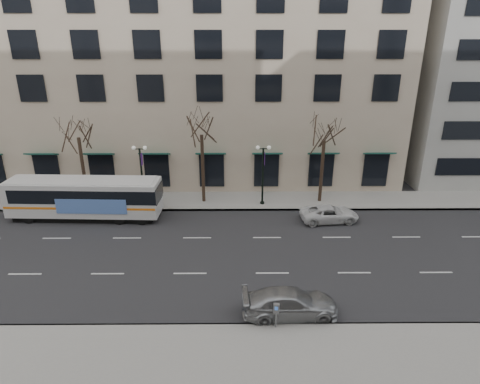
{
  "coord_description": "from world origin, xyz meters",
  "views": [
    {
      "loc": [
        2.89,
        -23.16,
        13.46
      ],
      "look_at": [
        3.06,
        1.04,
        4.0
      ],
      "focal_mm": 30.0,
      "sensor_mm": 36.0,
      "label": 1
    }
  ],
  "objects_px": {
    "tree_far_left": "(77,126)",
    "tree_far_mid": "(201,123)",
    "pay_station": "(276,310)",
    "tree_far_right": "(325,129)",
    "silver_car": "(290,303)",
    "lamp_post_right": "(263,172)",
    "lamp_post_left": "(142,173)",
    "white_pickup": "(329,214)",
    "city_bus": "(86,197)"
  },
  "relations": [
    {
      "from": "lamp_post_left",
      "to": "white_pickup",
      "type": "xyz_separation_m",
      "value": [
        15.0,
        -3.18,
        -2.32
      ]
    },
    {
      "from": "tree_far_left",
      "to": "pay_station",
      "type": "xyz_separation_m",
      "value": [
        14.75,
        -16.1,
        -5.57
      ]
    },
    {
      "from": "city_bus",
      "to": "silver_car",
      "type": "xyz_separation_m",
      "value": [
        14.51,
        -11.99,
        -1.03
      ]
    },
    {
      "from": "tree_far_mid",
      "to": "city_bus",
      "type": "bearing_deg",
      "value": -161.4
    },
    {
      "from": "city_bus",
      "to": "white_pickup",
      "type": "bearing_deg",
      "value": -0.2
    },
    {
      "from": "pay_station",
      "to": "lamp_post_left",
      "type": "bearing_deg",
      "value": 130.07
    },
    {
      "from": "lamp_post_right",
      "to": "silver_car",
      "type": "xyz_separation_m",
      "value": [
        0.56,
        -14.4,
        -2.23
      ]
    },
    {
      "from": "tree_far_mid",
      "to": "silver_car",
      "type": "distance_m",
      "value": 17.16
    },
    {
      "from": "tree_far_mid",
      "to": "lamp_post_right",
      "type": "bearing_deg",
      "value": -6.83
    },
    {
      "from": "tree_far_mid",
      "to": "tree_far_right",
      "type": "bearing_deg",
      "value": -0.0
    },
    {
      "from": "tree_far_left",
      "to": "city_bus",
      "type": "bearing_deg",
      "value": -70.52
    },
    {
      "from": "tree_far_right",
      "to": "white_pickup",
      "type": "xyz_separation_m",
      "value": [
        0.01,
        -3.78,
        -5.8
      ]
    },
    {
      "from": "tree_far_left",
      "to": "pay_station",
      "type": "height_order",
      "value": "tree_far_left"
    },
    {
      "from": "tree_far_left",
      "to": "tree_far_mid",
      "type": "height_order",
      "value": "tree_far_mid"
    },
    {
      "from": "lamp_post_left",
      "to": "silver_car",
      "type": "xyz_separation_m",
      "value": [
        10.56,
        -14.4,
        -2.23
      ]
    },
    {
      "from": "city_bus",
      "to": "silver_car",
      "type": "distance_m",
      "value": 18.85
    },
    {
      "from": "city_bus",
      "to": "pay_station",
      "type": "xyz_separation_m",
      "value": [
        13.68,
        -13.09,
        -0.61
      ]
    },
    {
      "from": "lamp_post_right",
      "to": "silver_car",
      "type": "height_order",
      "value": "lamp_post_right"
    },
    {
      "from": "silver_car",
      "to": "tree_far_left",
      "type": "bearing_deg",
      "value": 43.32
    },
    {
      "from": "tree_far_mid",
      "to": "white_pickup",
      "type": "distance_m",
      "value": 12.41
    },
    {
      "from": "tree_far_left",
      "to": "white_pickup",
      "type": "height_order",
      "value": "tree_far_left"
    },
    {
      "from": "lamp_post_left",
      "to": "pay_station",
      "type": "distance_m",
      "value": 18.4
    },
    {
      "from": "white_pickup",
      "to": "pay_station",
      "type": "xyz_separation_m",
      "value": [
        -5.26,
        -12.32,
        0.51
      ]
    },
    {
      "from": "lamp_post_left",
      "to": "silver_car",
      "type": "relative_size",
      "value": 1.06
    },
    {
      "from": "lamp_post_left",
      "to": "lamp_post_right",
      "type": "xyz_separation_m",
      "value": [
        10.0,
        0.0,
        0.0
      ]
    },
    {
      "from": "white_pickup",
      "to": "tree_far_mid",
      "type": "bearing_deg",
      "value": 63.5
    },
    {
      "from": "lamp_post_left",
      "to": "white_pickup",
      "type": "height_order",
      "value": "lamp_post_left"
    },
    {
      "from": "tree_far_left",
      "to": "tree_far_right",
      "type": "xyz_separation_m",
      "value": [
        20.0,
        0.0,
        -0.28
      ]
    },
    {
      "from": "lamp_post_left",
      "to": "white_pickup",
      "type": "relative_size",
      "value": 1.17
    },
    {
      "from": "city_bus",
      "to": "silver_car",
      "type": "bearing_deg",
      "value": -37.45
    },
    {
      "from": "tree_far_right",
      "to": "lamp_post_left",
      "type": "bearing_deg",
      "value": -177.71
    },
    {
      "from": "tree_far_mid",
      "to": "city_bus",
      "type": "height_order",
      "value": "tree_far_mid"
    },
    {
      "from": "tree_far_right",
      "to": "city_bus",
      "type": "distance_m",
      "value": 19.74
    },
    {
      "from": "pay_station",
      "to": "city_bus",
      "type": "bearing_deg",
      "value": 144.19
    },
    {
      "from": "lamp_post_right",
      "to": "city_bus",
      "type": "height_order",
      "value": "lamp_post_right"
    },
    {
      "from": "tree_far_left",
      "to": "lamp_post_left",
      "type": "bearing_deg",
      "value": -6.83
    },
    {
      "from": "tree_far_right",
      "to": "silver_car",
      "type": "xyz_separation_m",
      "value": [
        -4.43,
        -15.0,
        -5.71
      ]
    },
    {
      "from": "tree_far_left",
      "to": "lamp_post_right",
      "type": "bearing_deg",
      "value": -2.29
    },
    {
      "from": "city_bus",
      "to": "tree_far_left",
      "type": "bearing_deg",
      "value": 111.61
    },
    {
      "from": "lamp_post_left",
      "to": "silver_car",
      "type": "bearing_deg",
      "value": -53.74
    },
    {
      "from": "lamp_post_right",
      "to": "city_bus",
      "type": "relative_size",
      "value": 0.44
    },
    {
      "from": "tree_far_right",
      "to": "white_pickup",
      "type": "height_order",
      "value": "tree_far_right"
    },
    {
      "from": "tree_far_right",
      "to": "lamp_post_right",
      "type": "bearing_deg",
      "value": -173.15
    },
    {
      "from": "tree_far_mid",
      "to": "white_pickup",
      "type": "height_order",
      "value": "tree_far_mid"
    },
    {
      "from": "city_bus",
      "to": "lamp_post_left",
      "type": "bearing_deg",
      "value": 33.52
    },
    {
      "from": "tree_far_right",
      "to": "city_bus",
      "type": "xyz_separation_m",
      "value": [
        -18.94,
        -3.01,
        -4.68
      ]
    },
    {
      "from": "white_pickup",
      "to": "city_bus",
      "type": "bearing_deg",
      "value": 81.84
    },
    {
      "from": "tree_far_left",
      "to": "tree_far_mid",
      "type": "relative_size",
      "value": 0.98
    },
    {
      "from": "tree_far_mid",
      "to": "silver_car",
      "type": "xyz_separation_m",
      "value": [
        5.57,
        -15.0,
        -6.19
      ]
    },
    {
      "from": "tree_far_right",
      "to": "silver_car",
      "type": "bearing_deg",
      "value": -106.45
    }
  ]
}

